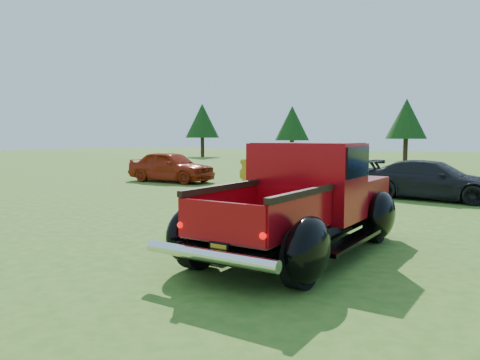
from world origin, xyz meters
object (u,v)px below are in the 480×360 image
at_px(show_car_yellow, 302,168).
at_px(show_car_grey, 433,180).
at_px(pickup_truck, 307,199).
at_px(show_car_red, 171,166).
at_px(tree_west, 292,123).
at_px(tree_far_west, 202,121).
at_px(tree_mid_left, 406,119).

height_order(show_car_yellow, show_car_grey, show_car_yellow).
distance_m(pickup_truck, show_car_red, 12.95).
relative_size(tree_west, show_car_yellow, 1.01).
distance_m(tree_far_west, show_car_red, 25.98).
bearing_deg(show_car_red, show_car_yellow, -83.42).
distance_m(pickup_truck, show_car_grey, 8.13).
relative_size(tree_west, tree_mid_left, 0.92).
xyz_separation_m(tree_far_west, tree_west, (10.00, -1.00, -0.41)).
xyz_separation_m(pickup_truck, show_car_yellow, (-3.85, 9.10, -0.13)).
bearing_deg(pickup_truck, tree_west, 117.00).
height_order(tree_west, show_car_grey, tree_west).
distance_m(tree_far_west, show_car_grey, 33.17).
relative_size(tree_west, show_car_grey, 1.10).
xyz_separation_m(tree_mid_left, show_car_grey, (5.21, -23.48, -2.77)).
xyz_separation_m(show_car_yellow, show_car_grey, (4.81, -1.03, -0.15)).
xyz_separation_m(tree_far_west, show_car_yellow, (19.39, -21.45, -2.77)).
height_order(show_car_red, show_car_yellow, show_car_yellow).
bearing_deg(tree_far_west, show_car_red, -58.48).
bearing_deg(show_car_red, tree_mid_left, -12.34).
bearing_deg(tree_mid_left, show_car_yellow, -89.00).
distance_m(tree_west, show_car_grey, 25.88).
bearing_deg(tree_west, show_car_yellow, -65.33).
xyz_separation_m(tree_west, show_car_yellow, (9.39, -20.45, -2.36)).
relative_size(tree_west, pickup_truck, 0.90).
height_order(tree_mid_left, show_car_grey, tree_mid_left).
xyz_separation_m(tree_mid_left, pickup_truck, (4.24, -31.55, -2.50)).
bearing_deg(tree_far_west, tree_mid_left, 3.01).
height_order(tree_mid_left, pickup_truck, tree_mid_left).
distance_m(tree_far_west, show_car_yellow, 29.05).
xyz_separation_m(tree_west, show_car_grey, (14.21, -21.48, -2.50)).
bearing_deg(tree_west, show_car_red, -80.54).
distance_m(tree_mid_left, pickup_truck, 31.94).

